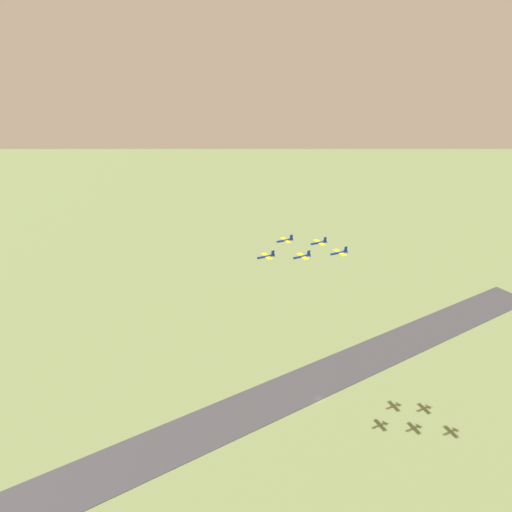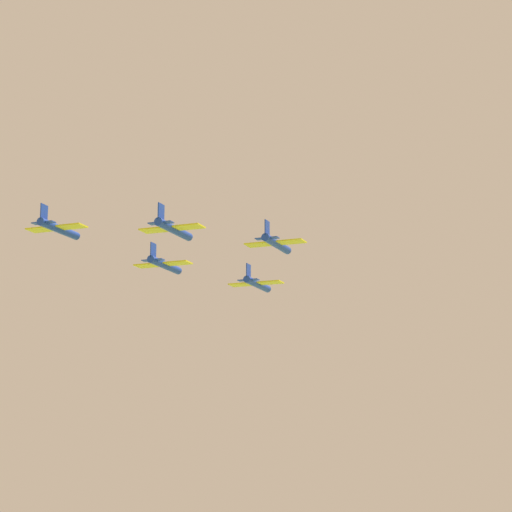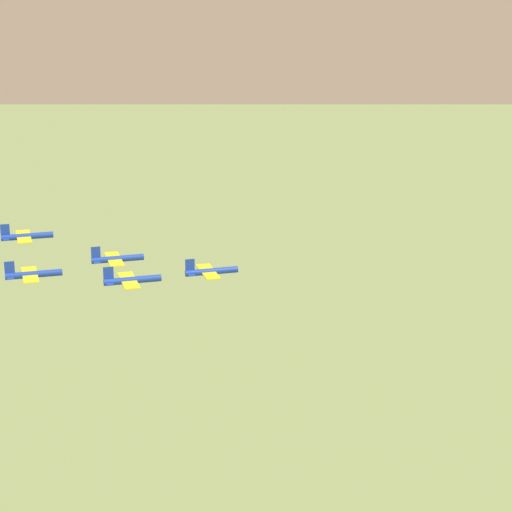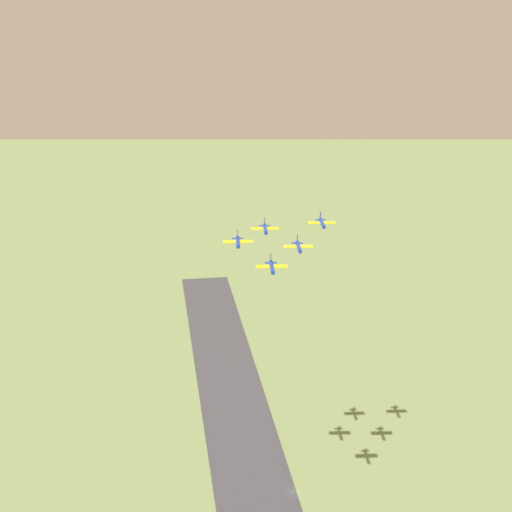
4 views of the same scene
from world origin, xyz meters
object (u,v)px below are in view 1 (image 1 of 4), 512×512
object	(u,v)px
jet_0	(267,256)
jet_3	(340,253)
jet_1	(302,256)
jet_4	(319,243)
jet_2	(285,240)

from	to	relation	value
jet_0	jet_3	xyz separation A→B (m)	(33.12, 10.32, 3.72)
jet_1	jet_4	xyz separation A→B (m)	(3.54, 16.98, 1.20)
jet_2	jet_4	distance (m)	17.35
jet_0	jet_2	world-z (taller)	jet_2
jet_4	jet_3	bearing A→B (deg)	-180.00
jet_0	jet_3	bearing A→B (deg)	-120.47
jet_0	jet_1	bearing A→B (deg)	-120.47
jet_2	jet_3	bearing A→B (deg)	-150.46
jet_0	jet_4	bearing A→B (deg)	-90.00
jet_0	jet_1	distance (m)	17.37
jet_4	jet_1	bearing A→B (deg)	120.47
jet_0	jet_2	size ratio (longest dim) A/B	1.00
jet_2	jet_4	xyz separation A→B (m)	(16.56, 5.16, -0.51)
jet_3	jet_1	bearing A→B (deg)	59.53
jet_0	jet_1	xyz separation A→B (m)	(16.56, 5.16, 0.86)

